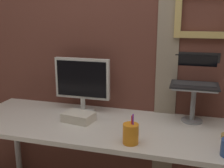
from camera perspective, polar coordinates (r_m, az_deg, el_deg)
The scene contains 7 objects.
brick_wall_back at distance 2.04m, azimuth 5.15°, elevation 8.52°, with size 3.78×0.16×2.48m.
desk at distance 1.85m, azimuth -0.87°, elevation -10.50°, with size 1.94×0.65×0.74m.
monitor at distance 2.02m, azimuth -6.22°, elevation 0.54°, with size 0.41×0.18×0.40m.
laptop_stand at distance 1.89m, azimuth 16.62°, elevation -2.82°, with size 0.28×0.22×0.25m.
laptop at distance 1.92m, azimuth 16.91°, elevation 1.57°, with size 0.31×0.26×0.21m.
pen_cup at distance 1.55m, azimuth 3.92°, elevation -10.30°, with size 0.09×0.09×0.18m.
paper_clutter_stack at distance 1.88m, azimuth -6.98°, elevation -6.83°, with size 0.20×0.14×0.06m, color silver.
Camera 1 is at (0.39, -1.53, 1.44)m, focal length 43.84 mm.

